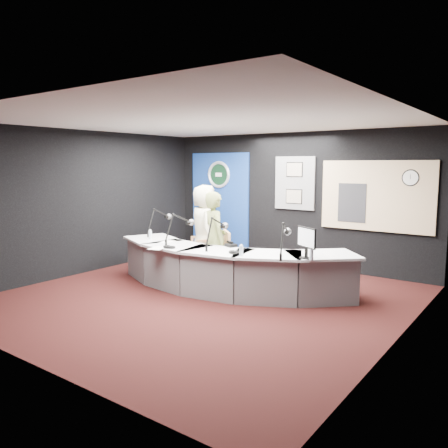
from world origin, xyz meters
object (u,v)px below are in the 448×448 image
Objects in this scene: broadcast_desk at (222,268)px; person_man at (204,227)px; person_woman at (215,239)px; armchair_right at (215,260)px; armchair_left at (204,248)px.

person_man is (-1.23, 1.05, 0.49)m from broadcast_desk.
broadcast_desk is 2.70× the size of person_woman.
armchair_right is (-0.31, 0.19, 0.08)m from broadcast_desk.
armchair_right is at bearing 148.88° from broadcast_desk.
person_man reaches higher than person_woman.
person_woman reaches higher than armchair_right.
broadcast_desk is at bearing -4.97° from armchair_left.
broadcast_desk is 0.58m from person_woman.
armchair_left is 1.27m from armchair_right.
broadcast_desk is 0.37m from armchair_right.
armchair_right is at bearing -7.60° from armchair_left.
person_man is 1.27m from person_woman.
broadcast_desk is at bearing -179.00° from person_woman.
armchair_right is (0.92, -0.86, 0.01)m from armchair_left.
armchair_right reaches higher than armchair_left.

